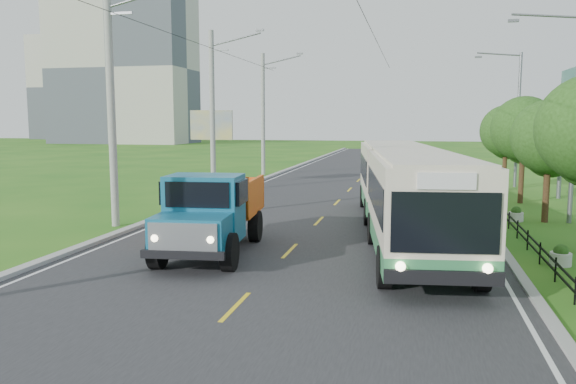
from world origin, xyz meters
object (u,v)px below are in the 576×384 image
(billboard_left, at_px, (211,130))
(streetlight_mid, at_px, (572,111))
(dump_truck, at_px, (212,208))
(planter_mid, at_px, (516,215))
(streetlight_far, at_px, (516,115))
(billboard_right, at_px, (576,104))
(planter_far, at_px, (492,193))
(pole_mid, at_px, (213,111))
(tree_fourth, at_px, (550,141))
(bus, at_px, (404,185))
(tree_back, at_px, (507,134))
(tree_fifth, at_px, (524,132))
(pole_near, at_px, (112,106))
(pole_far, at_px, (263,114))
(planter_near, at_px, (561,256))

(billboard_left, bearing_deg, streetlight_mid, -26.40)
(dump_truck, bearing_deg, planter_mid, 32.71)
(billboard_left, bearing_deg, streetlight_far, 11.23)
(billboard_right, bearing_deg, planter_far, 151.61)
(billboard_right, bearing_deg, pole_mid, 177.22)
(pole_mid, relative_size, streetlight_far, 1.10)
(streetlight_mid, relative_size, streetlight_far, 1.00)
(tree_fourth, relative_size, planter_far, 8.06)
(pole_mid, relative_size, billboard_left, 1.92)
(streetlight_mid, bearing_deg, planter_mid, -180.00)
(billboard_right, bearing_deg, tree_fourth, -112.64)
(pole_mid, distance_m, bus, 16.90)
(tree_fourth, height_order, tree_back, tree_back)
(tree_fourth, relative_size, planter_mid, 8.06)
(tree_fifth, height_order, planter_mid, tree_fifth)
(pole_near, relative_size, planter_mid, 14.93)
(tree_fourth, distance_m, bus, 7.82)
(billboard_right, bearing_deg, pole_far, 147.70)
(pole_near, height_order, tree_fourth, pole_near)
(pole_near, height_order, billboard_left, pole_near)
(streetlight_far, xyz_separation_m, bus, (-6.90, -18.48, -2.89))
(streetlight_far, distance_m, billboard_right, 8.18)
(pole_near, distance_m, streetlight_mid, 19.56)
(planter_mid, distance_m, billboard_left, 20.99)
(billboard_left, relative_size, bus, 0.30)
(pole_near, xyz_separation_m, billboard_right, (20.56, 11.00, 0.25))
(tree_back, bearing_deg, streetlight_far, 67.08)
(tree_back, distance_m, planter_near, 20.46)
(pole_mid, xyz_separation_m, planter_mid, (16.86, -7.00, -4.81))
(pole_near, height_order, tree_back, pole_near)
(tree_fourth, distance_m, tree_fifth, 6.01)
(tree_back, height_order, streetlight_mid, streetlight_mid)
(pole_near, relative_size, billboard_left, 1.92)
(bus, bearing_deg, streetlight_far, 62.29)
(tree_back, xyz_separation_m, streetlight_far, (0.79, 1.86, 1.25))
(streetlight_far, relative_size, planter_mid, 13.54)
(planter_mid, distance_m, bus, 6.83)
(tree_fourth, height_order, billboard_left, tree_fourth)
(pole_mid, distance_m, streetlight_mid, 20.16)
(billboard_left, bearing_deg, tree_back, 6.31)
(pole_mid, bearing_deg, tree_fourth, -20.74)
(streetlight_mid, distance_m, planter_mid, 5.05)
(planter_far, height_order, bus, bus)
(tree_back, relative_size, billboard_right, 0.75)
(tree_fourth, xyz_separation_m, planter_mid, (-1.26, -0.14, -3.30))
(billboard_right, bearing_deg, planter_mid, -121.66)
(tree_fifth, height_order, planter_far, tree_fifth)
(pole_near, bearing_deg, billboard_left, 94.72)
(streetlight_far, bearing_deg, pole_near, -134.86)
(pole_far, bearing_deg, tree_fifth, -35.36)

